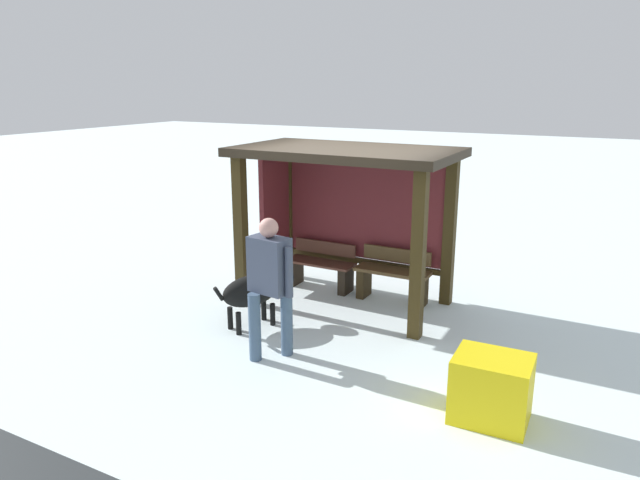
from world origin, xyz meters
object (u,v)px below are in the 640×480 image
bus_shelter (345,185)px  dog (257,289)px  bench_center_inside (393,278)px  bench_left_inside (321,268)px  grit_bin (491,389)px  person_walking (270,277)px

bus_shelter → dog: bearing=-110.2°
bench_center_inside → dog: (-1.23, -1.67, 0.14)m
bench_left_inside → dog: bearing=-91.5°
bench_center_inside → bus_shelter: bearing=-163.7°
grit_bin → bench_center_inside: bearing=128.2°
person_walking → grit_bin: (2.53, -0.12, -0.66)m
bench_center_inside → person_walking: (-0.57, -2.36, 0.62)m
bus_shelter → bench_left_inside: bus_shelter is taller
bus_shelter → bench_left_inside: size_ratio=2.77×
bench_center_inside → person_walking: bearing=-103.5°
dog → bench_left_inside: bearing=88.5°
bench_left_inside → bus_shelter: bearing=-22.4°
bus_shelter → person_walking: bearing=-86.8°
bus_shelter → bench_center_inside: bus_shelter is taller
person_walking → bench_center_inside: bearing=76.5°
dog → grit_bin: 3.30m
bus_shelter → dog: size_ratio=2.75×
bench_center_inside → person_walking: 2.51m
bus_shelter → dog: (-0.54, -1.47, -1.18)m
person_walking → grit_bin: 2.62m
bench_left_inside → grit_bin: 4.01m
person_walking → dog: person_walking is taller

